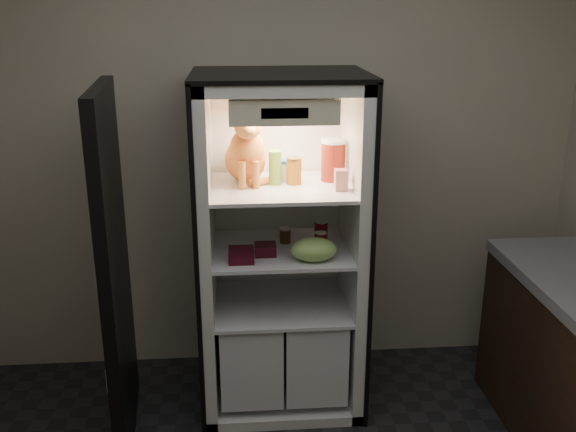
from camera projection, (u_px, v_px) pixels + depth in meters
name	position (u px, v px, depth m)	size (l,w,h in m)	color
room_shell	(309.00, 197.00, 2.03)	(3.60, 3.60, 3.60)	white
refrigerator	(280.00, 268.00, 3.59)	(0.90, 0.72, 1.88)	white
fridge_door	(115.00, 276.00, 3.19)	(0.14, 0.87, 1.85)	black
tabby_cat	(247.00, 152.00, 3.38)	(0.38, 0.42, 0.44)	#CE4F1A
parmesan_shaker	(275.00, 168.00, 3.38)	(0.07, 0.07, 0.18)	#227F24
mayo_tub	(287.00, 170.00, 3.45)	(0.08, 0.08, 0.12)	white
salsa_jar	(294.00, 171.00, 3.39)	(0.08, 0.08, 0.14)	maroon
pepper_jar	(333.00, 160.00, 3.45)	(0.13, 0.13, 0.22)	maroon
cream_carton	(341.00, 180.00, 3.28)	(0.06, 0.06, 0.11)	silver
soda_can_a	(321.00, 231.00, 3.54)	(0.07, 0.07, 0.13)	black
soda_can_b	(321.00, 232.00, 3.53)	(0.07, 0.07, 0.13)	black
soda_can_c	(321.00, 243.00, 3.38)	(0.07, 0.07, 0.12)	black
condiment_jar	(285.00, 235.00, 3.55)	(0.06, 0.06, 0.09)	#4F2F16
grape_bag	(314.00, 249.00, 3.30)	(0.24, 0.17, 0.12)	#82AF51
berry_box_left	(241.00, 255.00, 3.30)	(0.13, 0.13, 0.07)	#490C16
berry_box_right	(265.00, 249.00, 3.38)	(0.11, 0.11, 0.06)	#490C16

